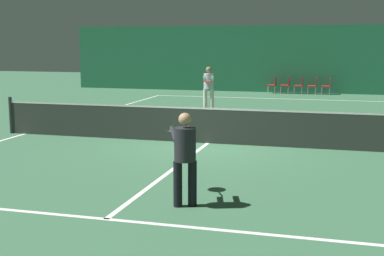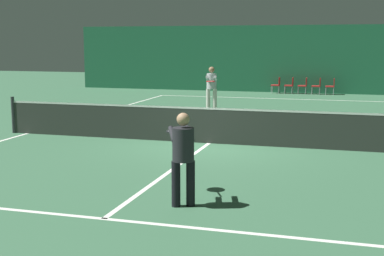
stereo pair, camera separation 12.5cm
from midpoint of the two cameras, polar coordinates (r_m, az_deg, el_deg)
The scene contains 15 objects.
ground_plane at distance 14.16m, azimuth 2.08°, elevation -1.63°, with size 60.00×60.00×0.00m, color #386647.
backdrop_curtain at distance 28.95m, azimuth 9.56°, elevation 7.27°, with size 23.00×0.12×3.54m.
court_line_baseline_far at distance 25.75m, azimuth 8.58°, elevation 3.13°, with size 11.00×0.10×0.00m.
court_line_service_far at distance 20.35m, azimuth 6.49°, elevation 1.61°, with size 8.25×0.10×0.00m.
court_line_service_near at distance 8.29m, azimuth -8.96°, elevation -9.54°, with size 8.25×0.10×0.00m.
court_line_sideline_left at distance 16.37m, azimuth -16.93°, elevation -0.55°, with size 0.10×23.80×0.00m.
court_line_centre at distance 14.16m, azimuth 2.08°, elevation -1.62°, with size 0.10×12.80×0.00m.
tennis_net at distance 14.07m, azimuth 2.09°, elevation 0.41°, with size 12.00×0.10×1.07m.
player_near at distance 8.63m, azimuth -0.58°, elevation -2.54°, with size 0.86×1.31×1.53m.
player_far at distance 21.03m, azimuth 2.26°, elevation 4.61°, with size 0.63×1.41×1.70m.
courtside_chair_0 at distance 28.48m, azimuth 9.18°, elevation 4.66°, with size 0.44×0.44×0.84m.
courtside_chair_1 at distance 28.41m, azimuth 10.57°, elevation 4.61°, with size 0.44×0.44×0.84m.
courtside_chair_2 at distance 28.35m, azimuth 11.97°, elevation 4.56°, with size 0.44×0.44×0.84m.
courtside_chair_3 at distance 28.30m, azimuth 13.38°, elevation 4.50°, with size 0.44×0.44×0.84m.
courtside_chair_4 at distance 28.28m, azimuth 14.79°, elevation 4.45°, with size 0.44×0.44×0.84m.
Camera 2 is at (3.45, -13.47, 2.64)m, focal length 50.00 mm.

